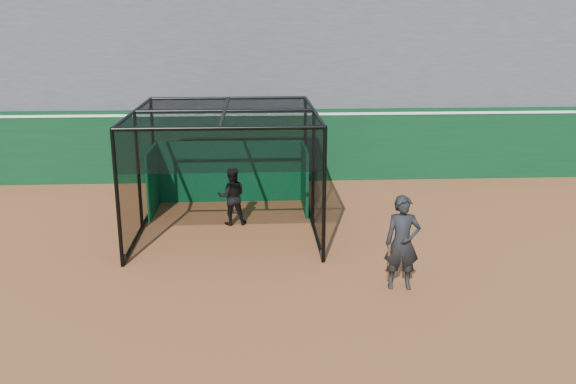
{
  "coord_description": "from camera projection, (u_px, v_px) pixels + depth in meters",
  "views": [
    {
      "loc": [
        0.13,
        -12.23,
        5.46
      ],
      "look_at": [
        0.93,
        2.0,
        1.4
      ],
      "focal_mm": 38.0,
      "sensor_mm": 36.0,
      "label": 1
    }
  ],
  "objects": [
    {
      "name": "on_deck_player",
      "position": [
        402.0,
        243.0,
        12.58
      ],
      "size": [
        0.77,
        0.54,
        2.01
      ],
      "color": "black",
      "rests_on": "ground"
    },
    {
      "name": "batter",
      "position": [
        232.0,
        196.0,
        16.61
      ],
      "size": [
        0.82,
        0.66,
        1.59
      ],
      "primitive_type": "imported",
      "rotation": [
        0.0,
        0.0,
        3.22
      ],
      "color": "black",
      "rests_on": "ground"
    },
    {
      "name": "ground",
      "position": [
        250.0,
        280.0,
        13.23
      ],
      "size": [
        120.0,
        120.0,
        0.0
      ],
      "primitive_type": "plane",
      "color": "#96512B",
      "rests_on": "ground"
    },
    {
      "name": "grandstand",
      "position": [
        249.0,
        45.0,
        23.79
      ],
      "size": [
        50.0,
        7.85,
        8.95
      ],
      "color": "#4C4C4F",
      "rests_on": "ground"
    },
    {
      "name": "outfield_wall",
      "position": [
        251.0,
        144.0,
        21.04
      ],
      "size": [
        50.0,
        0.5,
        2.5
      ],
      "color": "#093317",
      "rests_on": "ground"
    },
    {
      "name": "batting_cage",
      "position": [
        227.0,
        171.0,
        16.14
      ],
      "size": [
        4.71,
        5.28,
        3.18
      ],
      "color": "black",
      "rests_on": "ground"
    }
  ]
}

